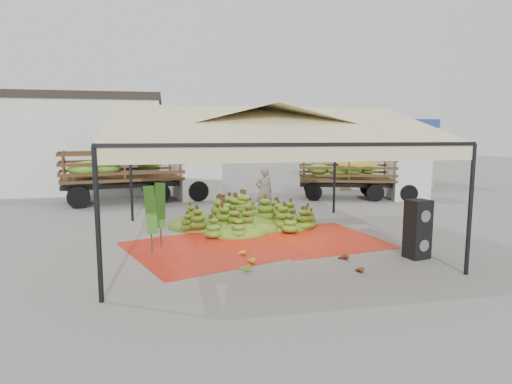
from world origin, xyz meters
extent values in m
plane|color=slate|center=(0.00, 0.00, 0.00)|extent=(90.00, 90.00, 0.00)
cylinder|color=black|center=(-4.00, -4.00, 1.50)|extent=(0.10, 0.10, 3.00)
cylinder|color=black|center=(4.00, -4.00, 1.50)|extent=(0.10, 0.10, 3.00)
cylinder|color=black|center=(-4.00, 4.00, 1.50)|extent=(0.10, 0.10, 3.00)
cylinder|color=black|center=(4.00, 4.00, 1.50)|extent=(0.10, 0.10, 3.00)
pyramid|color=beige|center=(0.00, 0.00, 3.50)|extent=(8.00, 8.00, 1.00)
cube|color=black|center=(0.00, 0.00, 3.00)|extent=(8.00, 8.00, 0.08)
cube|color=beige|center=(0.00, 0.00, 2.82)|extent=(8.00, 8.00, 0.36)
cube|color=silver|center=(-10.00, 14.00, 2.50)|extent=(14.00, 6.00, 5.00)
cube|color=black|center=(-10.00, 14.00, 5.20)|extent=(14.30, 6.30, 0.40)
cube|color=tan|center=(10.00, 13.00, 1.80)|extent=(6.00, 5.00, 3.60)
cube|color=navy|center=(10.00, 13.00, 3.85)|extent=(6.30, 5.30, 0.50)
cube|color=red|center=(-1.52, -0.50, 0.01)|extent=(5.45, 5.33, 0.01)
cube|color=red|center=(1.81, -0.06, 0.01)|extent=(4.11, 4.26, 0.01)
ellipsoid|color=#567919|center=(-0.08, 2.16, 0.56)|extent=(5.53, 4.66, 1.13)
ellipsoid|color=gold|center=(-0.77, -2.18, 0.11)|extent=(0.47, 0.39, 0.21)
ellipsoid|color=gold|center=(-0.85, -1.43, 0.09)|extent=(0.49, 0.46, 0.17)
ellipsoid|color=#603115|center=(1.58, -3.40, 0.09)|extent=(0.40, 0.33, 0.18)
ellipsoid|color=#561F13|center=(1.65, -2.39, 0.10)|extent=(0.53, 0.50, 0.19)
ellipsoid|color=#467F1A|center=(-1.00, -2.67, 0.11)|extent=(0.63, 0.60, 0.22)
ellipsoid|color=#4D7A19|center=(0.28, 1.52, 2.62)|extent=(0.24, 0.24, 0.20)
ellipsoid|color=#4D7A19|center=(1.78, 1.52, 2.62)|extent=(0.24, 0.24, 0.20)
ellipsoid|color=#4D7A19|center=(3.28, 1.52, 2.62)|extent=(0.24, 0.24, 0.20)
ellipsoid|color=#4D7A19|center=(4.78, 1.52, 2.62)|extent=(0.24, 0.24, 0.20)
cube|color=black|center=(3.64, -2.56, 0.38)|extent=(0.64, 0.59, 0.77)
cube|color=black|center=(3.64, -2.56, 1.15)|extent=(0.64, 0.59, 0.77)
imported|color=gray|center=(1.04, 3.95, 0.96)|extent=(0.72, 0.50, 1.92)
cube|color=#50321A|center=(-4.77, 8.75, 1.15)|extent=(5.83, 3.48, 0.13)
cube|color=white|center=(-1.23, 9.42, 1.26)|extent=(2.38, 2.73, 2.51)
cylinder|color=black|center=(-6.49, 7.31, 0.49)|extent=(1.03, 0.50, 0.98)
cylinder|color=black|center=(-6.90, 9.46, 0.49)|extent=(1.03, 0.50, 0.98)
cylinder|color=black|center=(-3.06, 7.97, 0.49)|extent=(1.03, 0.50, 0.98)
cylinder|color=black|center=(-3.47, 10.11, 0.49)|extent=(1.03, 0.50, 0.98)
cylinder|color=black|center=(-1.24, 8.31, 0.49)|extent=(1.03, 0.50, 0.98)
cylinder|color=black|center=(-1.64, 10.46, 0.49)|extent=(1.03, 0.50, 0.98)
ellipsoid|color=#3A7518|center=(-4.77, 8.75, 1.69)|extent=(4.66, 2.74, 0.76)
cube|color=#C3D517|center=(-4.23, 8.85, 2.13)|extent=(2.55, 2.55, 0.27)
cube|color=#4E371A|center=(6.14, 7.71, 0.97)|extent=(5.03, 3.34, 0.11)
cube|color=white|center=(9.06, 6.84, 1.06)|extent=(2.17, 2.42, 2.12)
cylinder|color=black|center=(4.29, 7.29, 0.42)|extent=(0.87, 0.50, 0.83)
cylinder|color=black|center=(4.81, 9.06, 0.42)|extent=(0.87, 0.50, 0.83)
cylinder|color=black|center=(7.12, 6.46, 0.42)|extent=(0.87, 0.50, 0.83)
cylinder|color=black|center=(7.64, 8.23, 0.42)|extent=(0.87, 0.50, 0.83)
cylinder|color=black|center=(8.62, 6.01, 0.42)|extent=(0.87, 0.50, 0.83)
cylinder|color=black|center=(9.15, 7.78, 0.42)|extent=(0.87, 0.50, 0.83)
ellipsoid|color=#50811A|center=(6.14, 7.71, 1.43)|extent=(4.01, 2.64, 0.65)
cube|color=gold|center=(6.58, 7.58, 1.80)|extent=(2.29, 2.29, 0.23)
camera|label=1|loc=(-2.71, -12.32, 3.20)|focal=30.00mm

